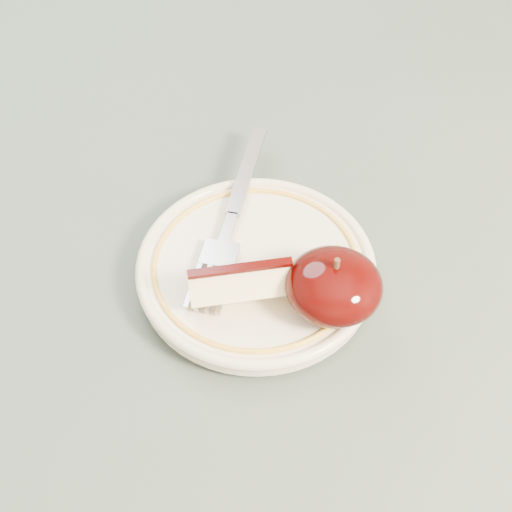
# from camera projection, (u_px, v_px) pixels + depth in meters

# --- Properties ---
(table) EXTENTS (0.90, 0.90, 0.75)m
(table) POSITION_uv_depth(u_px,v_px,m) (238.00, 359.00, 0.61)
(table) COLOR brown
(table) RESTS_ON ground
(plate) EXTENTS (0.18, 0.18, 0.02)m
(plate) POSITION_uv_depth(u_px,v_px,m) (256.00, 268.00, 0.54)
(plate) COLOR beige
(plate) RESTS_ON table
(apple_half) EXTENTS (0.07, 0.07, 0.05)m
(apple_half) POSITION_uv_depth(u_px,v_px,m) (334.00, 286.00, 0.50)
(apple_half) COLOR black
(apple_half) RESTS_ON plate
(apple_wedge) EXTENTS (0.08, 0.05, 0.04)m
(apple_wedge) POSITION_uv_depth(u_px,v_px,m) (241.00, 283.00, 0.51)
(apple_wedge) COLOR beige
(apple_wedge) RESTS_ON plate
(fork) EXTENTS (0.04, 0.20, 0.00)m
(fork) POSITION_uv_depth(u_px,v_px,m) (232.00, 216.00, 0.56)
(fork) COLOR #979A9F
(fork) RESTS_ON plate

